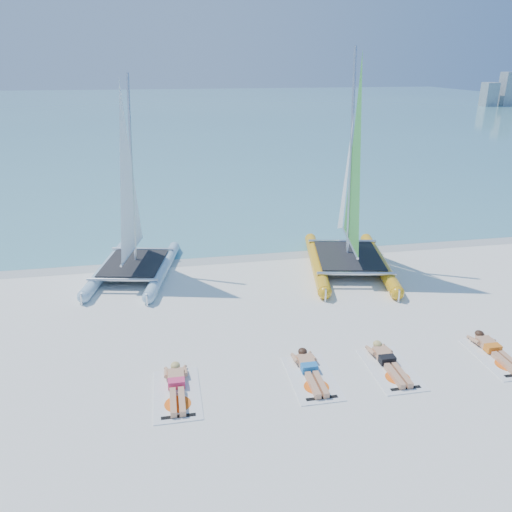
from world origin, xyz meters
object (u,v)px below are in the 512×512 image
Objects in this scene: sunbather_c at (388,361)px; catamaran_yellow at (350,199)px; towel_c at (391,369)px; sunbather_d at (494,349)px; sunbather_a at (177,385)px; catamaran_blue at (130,217)px; towel_b at (312,378)px; towel_d at (498,357)px; sunbather_b at (310,369)px; towel_a at (177,394)px.

catamaran_yellow is at bearing 78.85° from sunbather_c.
sunbather_d is (2.76, 0.19, 0.11)m from towel_c.
sunbather_a is 4.93m from sunbather_c.
towel_b is at bearing -46.71° from catamaran_blue.
sunbather_c is 0.93× the size of towel_d.
sunbather_d is at bearing 3.94° from towel_c.
sunbather_a is 1.00× the size of sunbather_d.
sunbather_c is (1.91, 0.19, 0.11)m from towel_b.
sunbather_d is at bearing -65.38° from catamaran_yellow.
sunbather_b and sunbather_c have the same top height.
towel_a is at bearing -179.76° from towel_d.
sunbather_a and sunbather_c have the same top height.
catamaran_yellow reaches higher than sunbather_b.
towel_a is 1.07× the size of sunbather_b.
towel_a is 1.00× the size of towel_c.
sunbather_d reaches higher than towel_b.
towel_a is (-6.18, -6.55, -2.32)m from catamaran_yellow.
catamaran_blue is 9.38m from towel_c.
sunbather_d is (8.84, -6.68, -1.85)m from catamaran_blue.
sunbather_b is 1.00× the size of sunbather_d.
sunbather_d is at bearing -0.03° from sunbather_c.
towel_d is at bearing -0.10° from towel_b.
towel_a is at bearing -68.56° from catamaran_blue.
sunbather_b reaches higher than towel_a.
towel_a is at bearing -179.24° from towel_b.
sunbather_c is at bearing 2.62° from towel_a.
towel_d is at bearing -1.19° from sunbather_a.
catamaran_blue is 3.81× the size of sunbather_d.
catamaran_yellow is 9.30m from towel_a.
catamaran_yellow reaches higher than towel_d.
catamaran_yellow is 7.03m from towel_c.
towel_a and towel_d have the same top height.
towel_d is (4.67, -0.20, -0.11)m from sunbather_b.
towel_b is (3.02, 0.04, 0.00)m from towel_a.
sunbather_b is at bearing 0.76° from sunbather_a.
towel_b and towel_d have the same top height.
sunbather_d is at bearing 2.25° from towel_b.
towel_b is (4.17, -6.87, -1.95)m from catamaran_blue.
towel_b is (3.02, -0.15, -0.11)m from sunbather_a.
towel_d is at bearing -2.46° from sunbather_b.
sunbather_b is at bearing 177.54° from towel_d.
towel_d is at bearing 0.24° from towel_a.
sunbather_c reaches higher than towel_d.
towel_c and towel_d have the same top height.
sunbather_c is at bearing 0.39° from sunbather_a.
catamaran_yellow is 6.82m from sunbather_c.
sunbather_c reaches higher than towel_a.
catamaran_blue is 7.34m from catamaran_yellow.
towel_a is at bearing -122.17° from catamaran_yellow.
sunbather_a is 0.93× the size of towel_d.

